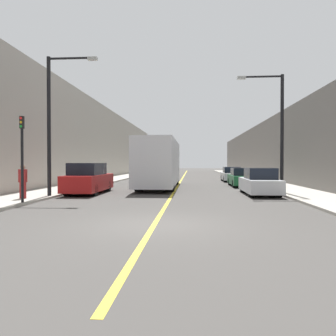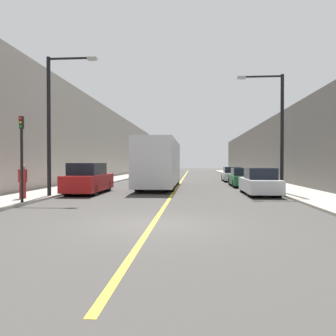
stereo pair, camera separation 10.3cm
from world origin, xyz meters
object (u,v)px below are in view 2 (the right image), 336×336
pedestrian (23,181)px  car_right_near (260,183)px  street_lamp_left (53,116)px  parked_suv_left (88,179)px  car_right_far (232,175)px  street_lamp_right (278,124)px  traffic_light (22,155)px  car_right_mid (242,178)px  bus (160,163)px

pedestrian → car_right_near: bearing=17.4°
car_right_near → street_lamp_left: 12.09m
parked_suv_left → car_right_far: (10.15, 13.46, -0.20)m
street_lamp_right → car_right_far: bearing=95.1°
street_lamp_left → traffic_light: bearing=-92.9°
street_lamp_left → traffic_light: size_ratio=1.93×
car_right_far → traffic_light: 22.09m
car_right_near → car_right_far: (-0.02, 13.50, -0.05)m
car_right_mid → parked_suv_left: bearing=-146.5°
parked_suv_left → street_lamp_left: bearing=-114.5°
car_right_mid → car_right_far: car_right_mid is taller
car_right_near → car_right_far: bearing=90.1°
car_right_far → car_right_near: bearing=-89.9°
car_right_far → street_lamp_right: 13.48m
car_right_near → street_lamp_left: size_ratio=0.61×
car_right_mid → street_lamp_left: (-11.27, -9.15, 3.69)m
bus → street_lamp_left: (-4.93, -7.56, 2.49)m
car_right_far → traffic_light: (-11.40, -18.85, 1.54)m
traffic_light → car_right_near: bearing=25.1°
bus → parked_suv_left: 6.48m
car_right_near → street_lamp_right: size_ratio=0.65×
car_right_near → street_lamp_left: bearing=-168.1°
car_right_far → traffic_light: traffic_light is taller
traffic_light → street_lamp_right: bearing=25.1°
street_lamp_left → traffic_light: street_lamp_left is taller
bus → pedestrian: bus is taller
car_right_mid → traffic_light: 16.72m
car_right_near → street_lamp_right: 3.66m
street_lamp_right → traffic_light: (-12.56, -5.88, -1.94)m
bus → pedestrian: bearing=-123.1°
bus → traffic_light: (-5.07, -10.53, 0.34)m
traffic_light → bus: bearing=64.3°
pedestrian → street_lamp_right: bearing=18.0°
bus → car_right_far: (6.33, 8.32, -1.20)m
car_right_near → pedestrian: size_ratio=2.72×
car_right_mid → street_lamp_right: size_ratio=0.65×
parked_suv_left → street_lamp_left: (-1.10, -2.42, 3.49)m
car_right_far → street_lamp_left: bearing=-125.3°
bus → car_right_near: bus is taller
bus → street_lamp_left: bearing=-123.1°
bus → car_right_mid: 6.64m
street_lamp_left → street_lamp_right: (12.41, 2.91, -0.21)m
car_right_mid → street_lamp_left: 14.97m
parked_suv_left → car_right_far: parked_suv_left is taller
bus → parked_suv_left: (-3.82, -5.14, -1.00)m
bus → parked_suv_left: size_ratio=2.28×
bus → traffic_light: bearing=-115.7°
car_right_far → street_lamp_right: bearing=-84.9°
street_lamp_right → pedestrian: size_ratio=4.18×
street_lamp_right → parked_suv_left: bearing=-177.5°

